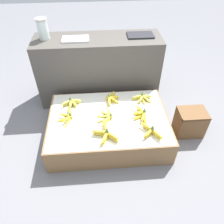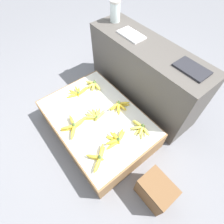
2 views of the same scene
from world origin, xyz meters
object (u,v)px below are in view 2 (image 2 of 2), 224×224
Objects in this scene: wooden_crate at (156,191)px; banana_bunch_middle_left at (78,92)px; banana_bunch_back_midright at (141,128)px; glass_jar at (115,11)px; banana_bunch_back_midleft at (119,106)px; foam_tray_white at (131,35)px; banana_bunch_front_midright at (98,158)px; banana_bunch_middle_midright at (116,139)px; banana_bunch_front_midleft at (73,126)px; banana_bunch_back_left at (94,85)px; banana_bunch_middle_midleft at (95,115)px.

wooden_crate is 1.31m from banana_bunch_middle_left.
glass_jar is at bearing 153.86° from banana_bunch_back_midright.
banana_bunch_back_midleft is 0.75m from foam_tray_white.
banana_bunch_middle_midright is at bearing 100.77° from banana_bunch_front_midright.
banana_bunch_front_midleft is 1.05× the size of banana_bunch_middle_midright.
banana_bunch_front_midright is at bearing -79.23° from banana_bunch_middle_midright.
banana_bunch_front_midright is 1.10× the size of banana_bunch_back_left.
banana_bunch_back_midleft is 0.35m from banana_bunch_back_midright.
banana_bunch_back_midright reaches higher than banana_bunch_middle_left.
banana_bunch_middle_midright is 1.05× the size of banana_bunch_back_midright.
banana_bunch_back_midleft is at bearing -50.93° from foam_tray_white.
foam_tray_white is at bearing 112.08° from banana_bunch_middle_midleft.
banana_bunch_middle_midleft is at bearing 84.35° from banana_bunch_front_midleft.
banana_bunch_back_left is 0.78m from banana_bunch_back_midright.
banana_bunch_middle_midright reaches higher than banana_bunch_back_midleft.
banana_bunch_front_midright is 0.51m from banana_bunch_back_midright.
banana_bunch_back_left is (-0.77, 0.49, -0.00)m from banana_bunch_front_midright.
banana_bunch_middle_midleft is 0.35m from banana_bunch_middle_midright.
foam_tray_white is at bearing 81.23° from banana_bunch_middle_left.
banana_bunch_back_left is 0.44m from banana_bunch_back_midleft.
banana_bunch_front_midleft reaches higher than banana_bunch_middle_left.
banana_bunch_back_left is (-0.37, 0.24, 0.01)m from banana_bunch_middle_midleft.
banana_bunch_back_midright is (0.78, 0.02, -0.00)m from banana_bunch_back_left.
banana_bunch_middle_left is at bearing 175.40° from banana_bunch_middle_midleft.
glass_jar reaches higher than banana_bunch_back_midright.
foam_tray_white is (-0.70, 0.45, 0.50)m from banana_bunch_back_midright.
banana_bunch_middle_left is 1.15× the size of banana_bunch_back_midleft.
banana_bunch_middle_midright reaches higher than banana_bunch_back_midright.
banana_bunch_front_midleft is 0.97× the size of banana_bunch_middle_left.
banana_bunch_back_midright is (0.35, -0.02, -0.00)m from banana_bunch_back_midleft.
banana_bunch_back_midright is at bearing 32.20° from banana_bunch_middle_midleft.
foam_tray_white is (0.08, 0.48, 0.50)m from banana_bunch_back_left.
banana_bunch_middle_midright is at bearing -48.20° from foam_tray_white.
banana_bunch_front_midleft is at bearing -164.97° from wooden_crate.
wooden_crate is 0.92m from banana_bunch_middle_midleft.
glass_jar reaches higher than foam_tray_white.
foam_tray_white reaches higher than banana_bunch_middle_left.
banana_bunch_front_midleft reaches higher than wooden_crate.
banana_bunch_middle_midleft is (0.40, -0.03, -0.00)m from banana_bunch_middle_left.
banana_bunch_middle_left is (-0.79, 0.28, -0.01)m from banana_bunch_front_midright.
glass_jar is at bearing 135.20° from banana_bunch_front_midright.
banana_bunch_middle_midleft reaches higher than wooden_crate.
banana_bunch_front_midleft reaches higher than banana_bunch_back_left.
banana_bunch_front_midleft reaches higher than banana_bunch_front_midright.
banana_bunch_middle_midleft is (0.02, 0.25, -0.01)m from banana_bunch_front_midleft.
wooden_crate is 1.20× the size of banana_bunch_back_midright.
wooden_crate is 1.22× the size of banana_bunch_front_midright.
wooden_crate is 0.97m from banana_bunch_front_midleft.
banana_bunch_middle_midright is 1.39m from glass_jar.
foam_tray_white reaches higher than banana_bunch_middle_midleft.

